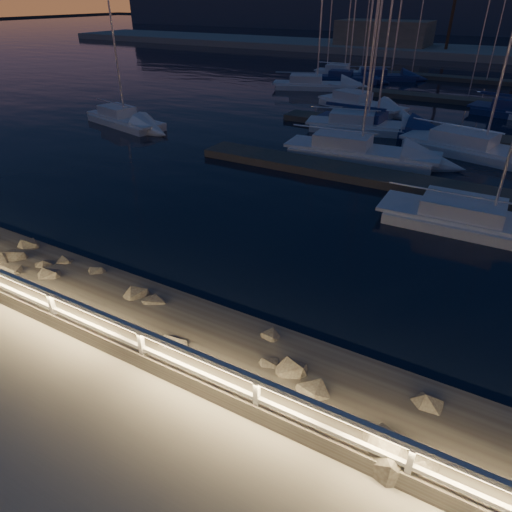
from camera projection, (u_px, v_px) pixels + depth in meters
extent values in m
plane|color=gray|center=(216.00, 397.00, 9.74)|extent=(400.00, 400.00, 0.00)
cube|color=gray|center=(135.00, 497.00, 7.91)|extent=(240.00, 5.00, 0.20)
cube|color=slate|center=(251.00, 364.00, 11.01)|extent=(240.00, 3.45, 1.29)
plane|color=black|center=(508.00, 54.00, 70.19)|extent=(320.00, 320.00, 0.00)
plane|color=black|center=(218.00, 435.00, 10.33)|extent=(400.00, 400.00, 0.00)
cube|color=silver|center=(53.00, 308.00, 11.64)|extent=(0.11, 0.11, 1.00)
cube|color=silver|center=(142.00, 348.00, 10.35)|extent=(0.11, 0.11, 1.00)
cube|color=silver|center=(257.00, 398.00, 9.06)|extent=(0.11, 0.11, 1.00)
cube|color=silver|center=(409.00, 465.00, 7.76)|extent=(0.11, 0.11, 1.00)
cube|color=silver|center=(214.00, 362.00, 9.24)|extent=(44.00, 0.12, 0.12)
cube|color=silver|center=(215.00, 380.00, 9.49)|extent=(44.00, 0.09, 0.09)
cube|color=#E8B268|center=(213.00, 365.00, 9.26)|extent=(44.00, 0.04, 0.03)
sphere|color=slate|center=(0.00, 267.00, 14.68)|extent=(0.97, 0.97, 0.97)
sphere|color=slate|center=(264.00, 381.00, 10.31)|extent=(0.74, 0.74, 0.74)
sphere|color=slate|center=(424.00, 413.00, 9.81)|extent=(0.90, 0.90, 0.90)
sphere|color=slate|center=(58.00, 303.00, 12.75)|extent=(0.98, 0.98, 0.98)
cube|color=#585149|center=(403.00, 182.00, 21.97)|extent=(22.00, 2.00, 0.40)
cube|color=#585149|center=(442.00, 134.00, 29.49)|extent=(22.00, 2.00, 0.40)
cube|color=#585149|center=(469.00, 101.00, 38.51)|extent=(22.00, 2.00, 0.40)
cube|color=#585149|center=(486.00, 81.00, 47.53)|extent=(22.00, 2.00, 0.40)
cube|color=gray|center=(506.00, 55.00, 65.48)|extent=(160.00, 14.00, 1.20)
cube|color=gray|center=(384.00, 35.00, 72.24)|extent=(14.00, 8.00, 4.00)
cylinder|color=#4B3223|center=(453.00, 9.00, 64.50)|extent=(0.44, 0.44, 10.50)
cube|color=silver|center=(126.00, 123.00, 32.18)|extent=(6.93, 3.67, 0.56)
cube|color=silver|center=(125.00, 118.00, 32.00)|extent=(7.38, 3.47, 0.15)
cube|color=silver|center=(117.00, 111.00, 32.37)|extent=(2.88, 2.20, 0.66)
cylinder|color=silver|center=(112.00, 25.00, 29.09)|extent=(0.12, 0.12, 11.45)
cylinder|color=silver|center=(112.00, 103.00, 32.38)|extent=(4.03, 1.03, 0.08)
cube|color=silver|center=(360.00, 156.00, 25.65)|extent=(8.03, 3.30, 0.61)
cube|color=silver|center=(361.00, 149.00, 25.46)|extent=(8.65, 2.96, 0.17)
cube|color=silver|center=(343.00, 140.00, 25.66)|extent=(3.21, 2.22, 0.72)
cylinder|color=silver|center=(378.00, 9.00, 22.01)|extent=(0.13, 0.13, 13.60)
cylinder|color=silver|center=(334.00, 129.00, 25.58)|extent=(4.88, 0.52, 0.09)
cube|color=silver|center=(482.00, 155.00, 25.88)|extent=(8.93, 4.80, 0.61)
cube|color=silver|center=(484.00, 148.00, 25.68)|extent=(9.52, 4.56, 0.17)
cube|color=silver|center=(465.00, 137.00, 26.19)|extent=(3.72, 2.86, 0.72)
cylinder|color=silver|center=(457.00, 126.00, 26.27)|extent=(5.18, 1.37, 0.09)
cube|color=silver|center=(489.00, 228.00, 17.77)|extent=(7.82, 2.71, 0.52)
cube|color=silver|center=(491.00, 220.00, 17.60)|extent=(8.46, 2.33, 0.14)
cube|color=silver|center=(463.00, 207.00, 17.89)|extent=(3.06, 1.99, 0.62)
cylinder|color=silver|center=(451.00, 193.00, 17.88)|extent=(4.87, 0.15, 0.08)
cube|color=silver|center=(361.00, 108.00, 36.60)|extent=(7.48, 4.76, 0.60)
cube|color=silver|center=(361.00, 103.00, 36.41)|extent=(7.90, 4.64, 0.16)
cube|color=silver|center=(352.00, 96.00, 36.88)|extent=(3.21, 2.65, 0.71)
cylinder|color=silver|center=(371.00, 14.00, 33.28)|extent=(0.13, 0.13, 12.33)
cylinder|color=silver|center=(348.00, 88.00, 36.94)|extent=(4.17, 1.67, 0.09)
cube|color=silver|center=(367.00, 129.00, 30.70)|extent=(7.79, 4.07, 0.58)
cube|color=silver|center=(367.00, 124.00, 30.52)|extent=(8.31, 3.85, 0.16)
cube|color=silver|center=(352.00, 117.00, 30.59)|extent=(3.23, 2.46, 0.68)
cylinder|color=silver|center=(381.00, 13.00, 27.25)|extent=(0.13, 0.13, 12.89)
cylinder|color=silver|center=(345.00, 109.00, 30.46)|extent=(4.54, 1.12, 0.08)
cube|color=navy|center=(376.00, 128.00, 31.02)|extent=(7.95, 3.07, 0.56)
cube|color=navy|center=(377.00, 123.00, 30.84)|extent=(8.57, 2.72, 0.15)
cube|color=navy|center=(362.00, 115.00, 31.18)|extent=(3.15, 2.13, 0.66)
cylinder|color=silver|center=(392.00, 7.00, 27.41)|extent=(0.12, 0.12, 13.55)
cylinder|color=silver|center=(355.00, 107.00, 31.18)|extent=(4.87, 0.38, 0.08)
cube|color=navy|center=(348.00, 81.00, 48.00)|extent=(6.34, 3.04, 0.52)
cube|color=navy|center=(349.00, 77.00, 47.84)|extent=(6.78, 2.82, 0.14)
cube|color=navy|center=(341.00, 73.00, 47.93)|extent=(2.59, 1.90, 0.61)
cylinder|color=silver|center=(354.00, 20.00, 45.16)|extent=(0.11, 0.11, 10.55)
cylinder|color=silver|center=(337.00, 69.00, 47.82)|extent=(3.76, 0.72, 0.08)
cube|color=silver|center=(317.00, 88.00, 44.43)|extent=(8.21, 5.18, 0.61)
cube|color=silver|center=(317.00, 83.00, 44.24)|extent=(8.68, 5.04, 0.17)
cube|color=silver|center=(306.00, 79.00, 44.20)|extent=(3.52, 2.89, 0.72)
cylinder|color=silver|center=(322.00, 2.00, 40.81)|extent=(0.13, 0.13, 13.53)
cylinder|color=silver|center=(301.00, 73.00, 44.00)|extent=(4.59, 1.80, 0.09)
cylinder|color=silver|center=(512.00, 96.00, 34.13)|extent=(5.02, 1.13, 0.09)
cube|color=silver|center=(344.00, 74.00, 51.70)|extent=(6.29, 2.42, 0.52)
cube|color=silver|center=(344.00, 71.00, 51.54)|extent=(6.79, 2.15, 0.14)
cube|color=silver|center=(337.00, 68.00, 51.70)|extent=(2.49, 1.69, 0.62)
cylinder|color=silver|center=(349.00, 17.00, 48.81)|extent=(0.11, 0.11, 10.73)
cylinder|color=silver|center=(334.00, 63.00, 51.63)|extent=(3.86, 0.31, 0.08)
cube|color=navy|center=(382.00, 78.00, 49.21)|extent=(7.15, 4.67, 0.53)
cube|color=navy|center=(382.00, 75.00, 49.04)|extent=(7.55, 4.57, 0.14)
cube|color=navy|center=(374.00, 72.00, 48.98)|extent=(3.09, 2.57, 0.63)
cylinder|color=silver|center=(391.00, 12.00, 46.05)|extent=(0.12, 0.12, 11.81)
cylinder|color=silver|center=(370.00, 67.00, 48.79)|extent=(3.96, 1.68, 0.08)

